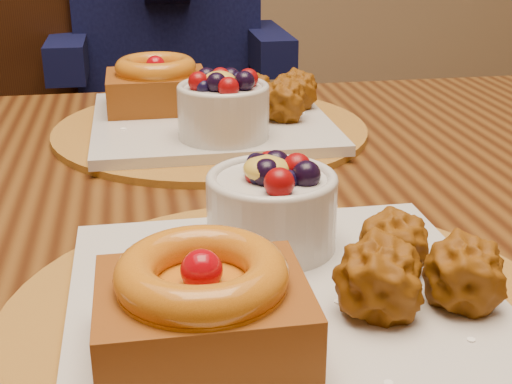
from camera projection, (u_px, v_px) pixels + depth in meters
dining_table at (238, 273)px, 0.70m from camera, size 1.60×0.90×0.76m
place_setting_near at (280, 285)px, 0.46m from camera, size 0.38×0.38×0.09m
place_setting_far at (208, 110)px, 0.85m from camera, size 0.38×0.38×0.09m
chair_far at (136, 137)px, 1.50m from camera, size 0.64×0.64×1.01m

